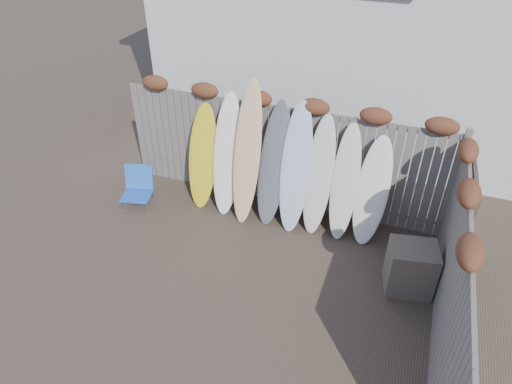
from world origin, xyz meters
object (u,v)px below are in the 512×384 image
(lattice_panel, at_px, (457,230))
(wooden_crate, at_px, (410,268))
(surfboard_0, at_px, (203,157))
(beach_chair, at_px, (138,186))

(lattice_panel, bearing_deg, wooden_crate, -144.40)
(lattice_panel, distance_m, surfboard_0, 4.47)
(wooden_crate, xyz_separation_m, surfboard_0, (-3.91, 1.02, 0.56))
(wooden_crate, height_order, surfboard_0, surfboard_0)
(beach_chair, relative_size, wooden_crate, 0.90)
(beach_chair, distance_m, wooden_crate, 5.12)
(surfboard_0, bearing_deg, wooden_crate, -17.57)
(wooden_crate, distance_m, surfboard_0, 4.08)
(beach_chair, distance_m, surfboard_0, 1.43)
(lattice_panel, relative_size, surfboard_0, 0.98)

